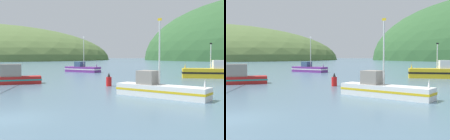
{
  "view_description": "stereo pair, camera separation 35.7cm",
  "coord_description": "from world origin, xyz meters",
  "views": [
    {
      "loc": [
        7.57,
        -14.18,
        3.45
      ],
      "look_at": [
        2.35,
        24.37,
        1.4
      ],
      "focal_mm": 45.27,
      "sensor_mm": 36.0,
      "label": 1
    },
    {
      "loc": [
        7.92,
        -14.13,
        3.45
      ],
      "look_at": [
        2.35,
        24.37,
        1.4
      ],
      "focal_mm": 45.27,
      "sensor_mm": 36.0,
      "label": 2
    }
  ],
  "objects": [
    {
      "name": "ground_plane",
      "position": [
        0.0,
        0.0,
        0.0
      ],
      "size": [
        600.0,
        600.0,
        0.0
      ],
      "primitive_type": "plane",
      "color": "slate"
    },
    {
      "name": "fishing_boat_purple",
      "position": [
        -6.16,
        42.03,
        0.68
      ],
      "size": [
        7.95,
        5.37,
        7.19
      ],
      "rotation": [
        0.0,
        0.0,
        5.84
      ],
      "color": "#6B2D84",
      "rests_on": "ground"
    },
    {
      "name": "fishing_boat_red",
      "position": [
        -9.94,
        16.86,
        0.75
      ],
      "size": [
        9.86,
        15.58,
        7.46
      ],
      "rotation": [
        0.0,
        0.0,
        3.6
      ],
      "color": "red",
      "rests_on": "ground"
    },
    {
      "name": "fishing_boat_yellow",
      "position": [
        17.36,
        29.58,
        0.91
      ],
      "size": [
        9.81,
        2.24,
        5.28
      ],
      "rotation": [
        0.0,
        0.0,
        3.1
      ],
      "color": "gold",
      "rests_on": "ground"
    },
    {
      "name": "fishing_boat_white",
      "position": [
        8.32,
        9.29,
        0.67
      ],
      "size": [
        7.75,
        5.42,
        6.46
      ],
      "rotation": [
        0.0,
        0.0,
        5.76
      ],
      "color": "white",
      "rests_on": "ground"
    },
    {
      "name": "channel_buoy",
      "position": [
        3.02,
        16.8,
        0.62
      ],
      "size": [
        0.61,
        0.61,
        1.52
      ],
      "color": "red",
      "rests_on": "ground"
    }
  ]
}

